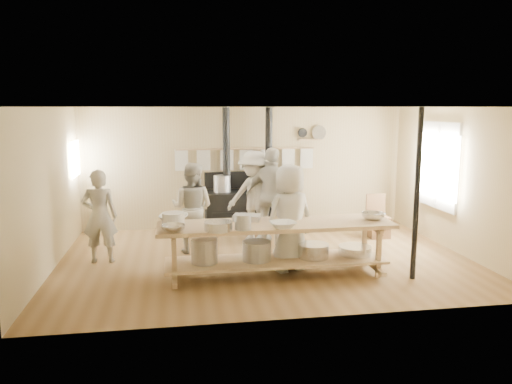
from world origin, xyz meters
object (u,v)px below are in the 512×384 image
stove (248,206)px  cook_by_window (254,196)px  prep_table (275,244)px  cook_center (290,218)px  cook_far_left (100,216)px  cook_left (192,208)px  roasting_pan (247,218)px  cook_right (272,196)px  chair (378,225)px

stove → cook_by_window: bearing=-89.6°
prep_table → cook_center: (0.28, 0.26, 0.34)m
prep_table → cook_far_left: 3.02m
cook_left → cook_center: bearing=162.6°
cook_center → roasting_pan: size_ratio=4.24×
stove → cook_right: 1.25m
cook_center → chair: size_ratio=2.01×
cook_left → cook_by_window: 1.37m
cook_right → roasting_pan: (-0.73, -1.64, -0.03)m
cook_far_left → cook_by_window: cook_by_window is taller
chair → roasting_pan: (-2.93, -1.78, 0.64)m
cook_by_window → stove: bearing=126.9°
cook_center → cook_right: (0.03, 1.63, 0.07)m
cook_center → roasting_pan: 0.70m
cook_far_left → cook_left: size_ratio=0.97×
prep_table → cook_left: bearing=128.4°
prep_table → chair: bearing=38.7°
cook_right → roasting_pan: 1.80m
cook_left → roasting_pan: (0.80, -1.30, 0.08)m
stove → roasting_pan: bearing=-98.5°
cook_by_window → prep_table: bearing=-53.7°
stove → cook_right: size_ratio=1.40×
cook_far_left → cook_center: bearing=164.6°
cook_right → cook_by_window: bearing=-6.9°
prep_table → roasting_pan: (-0.41, 0.24, 0.37)m
cook_left → roasting_pan: size_ratio=4.02×
stove → cook_left: 1.94m
prep_table → cook_left: 1.98m
cook_by_window → cook_right: bearing=-4.7°
cook_far_left → roasting_pan: size_ratio=3.90×
cook_far_left → stove: bearing=-145.0°
stove → cook_far_left: 3.34m
cook_center → chair: 2.91m
cook_left → roasting_pan: cook_left is taller
stove → cook_center: 2.80m
stove → prep_table: size_ratio=0.72×
cook_by_window → roasting_pan: 1.96m
prep_table → cook_by_window: cook_by_window is taller
prep_table → cook_left: (-1.22, 1.54, 0.30)m
stove → cook_far_left: bearing=-146.4°
roasting_pan → prep_table: bearing=-29.9°
stove → cook_left: bearing=-129.4°
cook_far_left → chair: cook_far_left is taller
chair → roasting_pan: bearing=-148.2°
stove → chair: bearing=-21.7°
cook_right → cook_by_window: cook_right is taller
cook_by_window → chair: bearing=33.5°
prep_table → stove: bearing=90.0°
roasting_pan → cook_center: bearing=1.5°
chair → cook_far_left: bearing=-170.4°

